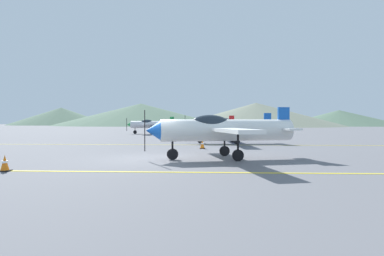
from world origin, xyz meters
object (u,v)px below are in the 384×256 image
airplane_far (204,125)px  traffic_cone_side (202,144)px  airplane_mid (229,126)px  airplane_near (221,129)px  traffic_cone_front (5,163)px  airplane_back (151,124)px

airplane_far → traffic_cone_side: 15.34m
airplane_mid → traffic_cone_side: size_ratio=14.22×
airplane_far → traffic_cone_side: bearing=-90.0°
airplane_mid → airplane_far: bearing=102.0°
airplane_near → traffic_cone_front: 9.02m
airplane_far → airplane_back: same height
airplane_near → traffic_cone_front: bearing=-152.7°
airplane_mid → airplane_back: (-10.04, 18.76, 0.00)m
airplane_far → traffic_cone_front: airplane_far is taller
airplane_far → traffic_cone_front: (-6.98, -24.83, -1.13)m
airplane_mid → airplane_back: same height
airplane_back → traffic_cone_front: bearing=-88.4°
airplane_far → traffic_cone_front: 25.82m
airplane_near → airplane_far: 20.76m
airplane_mid → airplane_far: 10.32m
airplane_back → traffic_cone_front: airplane_back is taller
airplane_far → traffic_cone_side: airplane_far is taller
airplane_mid → airplane_back: bearing=118.2°
traffic_cone_front → traffic_cone_side: (6.97, 9.53, 0.00)m
airplane_near → traffic_cone_front: (-7.96, -4.10, -1.13)m
airplane_near → traffic_cone_side: bearing=100.3°
airplane_far → airplane_back: (-7.90, 8.66, 0.00)m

